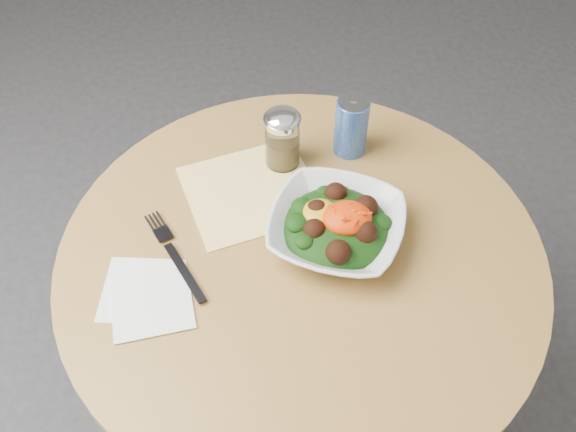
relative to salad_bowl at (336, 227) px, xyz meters
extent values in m
plane|color=#2C2C2E|center=(-0.07, -0.02, -0.78)|extent=(6.00, 6.00, 0.00)
cylinder|color=black|center=(-0.07, -0.02, -0.77)|extent=(0.52, 0.52, 0.03)
cylinder|color=black|center=(-0.07, -0.02, -0.43)|extent=(0.10, 0.10, 0.71)
cylinder|color=#AD7A3E|center=(-0.07, -0.02, -0.05)|extent=(0.90, 0.90, 0.04)
cube|color=#EBAC0C|center=(-0.15, 0.13, -0.03)|extent=(0.30, 0.29, 0.00)
cube|color=white|center=(-0.36, -0.08, -0.03)|extent=(0.16, 0.16, 0.00)
cube|color=white|center=(-0.34, -0.11, -0.03)|extent=(0.15, 0.15, 0.00)
imported|color=silver|center=(0.00, 0.00, 0.00)|extent=(0.32, 0.32, 0.06)
ellipsoid|color=black|center=(0.00, 0.00, -0.01)|extent=(0.20, 0.20, 0.07)
ellipsoid|color=gold|center=(-0.03, 0.02, 0.03)|extent=(0.06, 0.06, 0.02)
ellipsoid|color=#F33405|center=(0.02, -0.01, 0.03)|extent=(0.09, 0.08, 0.04)
cube|color=black|center=(-0.28, -0.05, -0.03)|extent=(0.08, 0.14, 0.00)
cube|color=black|center=(-0.33, 0.06, -0.03)|extent=(0.06, 0.08, 0.00)
cylinder|color=silver|center=(-0.08, 0.21, 0.02)|extent=(0.07, 0.07, 0.11)
cylinder|color=olive|center=(-0.08, 0.21, 0.00)|extent=(0.06, 0.06, 0.06)
cylinder|color=silver|center=(-0.08, 0.21, 0.08)|extent=(0.07, 0.07, 0.01)
ellipsoid|color=silver|center=(-0.08, 0.21, 0.09)|extent=(0.07, 0.07, 0.03)
cylinder|color=navy|center=(0.07, 0.23, 0.03)|extent=(0.07, 0.07, 0.13)
cylinder|color=#B5B5BC|center=(0.07, 0.23, 0.09)|extent=(0.06, 0.06, 0.00)
cube|color=#B5B5BC|center=(0.07, 0.24, 0.10)|extent=(0.02, 0.02, 0.00)
camera|label=1|loc=(-0.17, -0.72, 0.91)|focal=40.00mm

